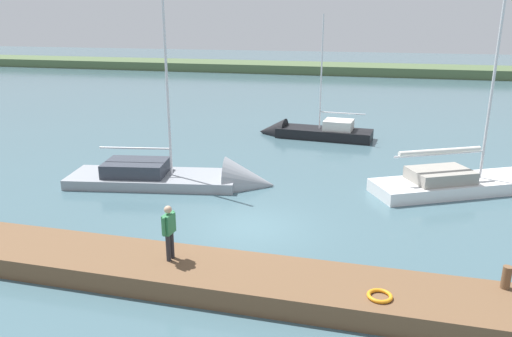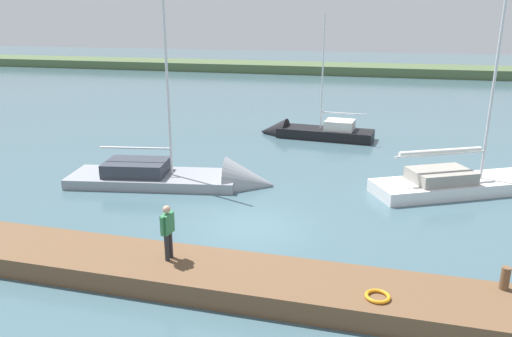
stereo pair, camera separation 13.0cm
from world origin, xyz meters
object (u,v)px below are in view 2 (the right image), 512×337
mooring_post_far (505,278)px  life_ring_buoy (378,296)px  sailboat_inner_slip (492,184)px  person_on_dock (168,229)px  sailboat_far_left (194,181)px  sailboat_near_dock (309,134)px

mooring_post_far → life_ring_buoy: size_ratio=0.96×
sailboat_inner_slip → person_on_dock: size_ratio=7.21×
life_ring_buoy → sailboat_far_left: (8.56, -8.85, -0.51)m
mooring_post_far → sailboat_near_dock: (8.10, -18.41, -0.73)m
mooring_post_far → life_ring_buoy: bearing=22.3°
sailboat_near_dock → sailboat_inner_slip: bearing=145.5°
mooring_post_far → sailboat_inner_slip: sailboat_inner_slip is taller
life_ring_buoy → sailboat_far_left: size_ratio=0.07×
mooring_post_far → sailboat_near_dock: bearing=-66.3°
sailboat_far_left → sailboat_near_dock: bearing=61.2°
life_ring_buoy → sailboat_near_dock: 20.33m
sailboat_far_left → sailboat_near_dock: 11.48m
sailboat_far_left → person_on_dock: bearing=-83.2°
life_ring_buoy → sailboat_near_dock: sailboat_near_dock is taller
person_on_dock → life_ring_buoy: bearing=179.4°
sailboat_near_dock → life_ring_buoy: bearing=108.7°
mooring_post_far → sailboat_far_left: bearing=-32.6°
sailboat_near_dock → person_on_dock: bearing=91.2°
sailboat_inner_slip → sailboat_near_dock: size_ratio=1.42×
sailboat_inner_slip → life_ring_buoy: bearing=-140.2°
sailboat_far_left → sailboat_inner_slip: 13.70m
life_ring_buoy → sailboat_inner_slip: bearing=-112.2°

